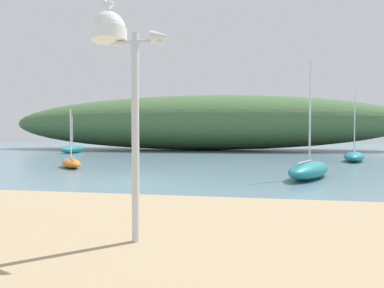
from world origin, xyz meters
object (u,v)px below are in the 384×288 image
object	(u,v)px
sailboat_outer_mooring	(71,163)
sailboat_far_left	(354,156)
sailboat_off_point	(73,149)
sailboat_inner_mooring	(309,169)
mast_structure	(117,50)
seagull_on_radar	(108,4)

from	to	relation	value
sailboat_outer_mooring	sailboat_far_left	size ratio (longest dim) A/B	0.70
sailboat_off_point	sailboat_inner_mooring	distance (m)	25.41
sailboat_off_point	mast_structure	bearing A→B (deg)	-58.12
sailboat_outer_mooring	sailboat_far_left	distance (m)	18.97
sailboat_outer_mooring	mast_structure	bearing A→B (deg)	-56.35
seagull_on_radar	sailboat_outer_mooring	xyz separation A→B (m)	(-7.63, 11.67, -3.66)
sailboat_far_left	sailboat_outer_mooring	bearing A→B (deg)	-157.77
mast_structure	sailboat_outer_mooring	xyz separation A→B (m)	(-7.77, 11.67, -2.94)
seagull_on_radar	sailboat_far_left	distance (m)	21.60
mast_structure	sailboat_outer_mooring	bearing A→B (deg)	123.65
mast_structure	sailboat_far_left	world-z (taller)	sailboat_far_left
sailboat_far_left	sailboat_inner_mooring	size ratio (longest dim) A/B	0.95
sailboat_off_point	sailboat_outer_mooring	size ratio (longest dim) A/B	1.15
sailboat_far_left	seagull_on_radar	bearing A→B (deg)	-117.79
sailboat_outer_mooring	sailboat_inner_mooring	distance (m)	12.80
sailboat_far_left	mast_structure	bearing A→B (deg)	-117.45
mast_structure	sailboat_off_point	bearing A→B (deg)	121.88
seagull_on_radar	sailboat_outer_mooring	distance (m)	14.41
seagull_on_radar	mast_structure	bearing A→B (deg)	-1.89
mast_structure	sailboat_far_left	distance (m)	21.43
seagull_on_radar	sailboat_outer_mooring	world-z (taller)	seagull_on_radar
sailboat_off_point	sailboat_outer_mooring	distance (m)	15.13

